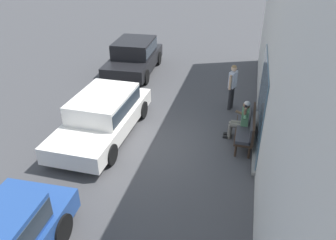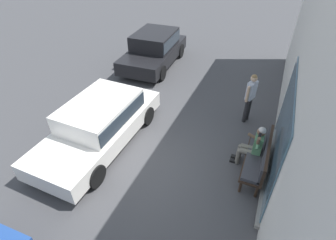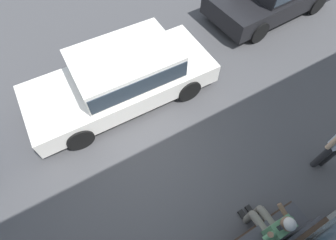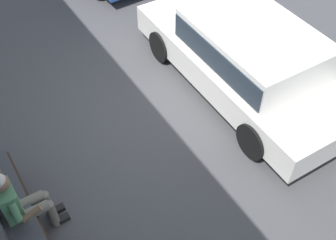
{
  "view_description": "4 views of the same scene",
  "coord_description": "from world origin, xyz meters",
  "px_view_note": "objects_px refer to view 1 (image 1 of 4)",
  "views": [
    {
      "loc": [
        8.11,
        2.6,
        5.71
      ],
      "look_at": [
        -0.38,
        0.48,
        0.77
      ],
      "focal_mm": 35.0,
      "sensor_mm": 36.0,
      "label": 1
    },
    {
      "loc": [
        4.49,
        2.6,
        5.42
      ],
      "look_at": [
        -0.79,
        0.35,
        1.08
      ],
      "focal_mm": 28.0,
      "sensor_mm": 36.0,
      "label": 2
    },
    {
      "loc": [
        0.88,
        2.6,
        5.35
      ],
      "look_at": [
        -0.47,
        0.28,
        1.25
      ],
      "focal_mm": 28.0,
      "sensor_mm": 36.0,
      "label": 3
    },
    {
      "loc": [
        -4.55,
        2.6,
        5.32
      ],
      "look_at": [
        -0.98,
        0.36,
        0.8
      ],
      "focal_mm": 45.0,
      "sensor_mm": 36.0,
      "label": 4
    }
  ],
  "objects_px": {
    "person_on_phone": "(241,119)",
    "parked_car_near": "(134,55)",
    "parked_car_mid": "(103,113)",
    "bench": "(248,127)",
    "pedestrian_standing": "(233,84)"
  },
  "relations": [
    {
      "from": "parked_car_near",
      "to": "pedestrian_standing",
      "type": "xyz_separation_m",
      "value": [
        2.81,
        4.76,
        0.21
      ]
    },
    {
      "from": "bench",
      "to": "pedestrian_standing",
      "type": "relative_size",
      "value": 1.06
    },
    {
      "from": "person_on_phone",
      "to": "parked_car_near",
      "type": "relative_size",
      "value": 0.32
    },
    {
      "from": "bench",
      "to": "pedestrian_standing",
      "type": "distance_m",
      "value": 2.38
    },
    {
      "from": "person_on_phone",
      "to": "parked_car_near",
      "type": "xyz_separation_m",
      "value": [
        -4.84,
        -5.22,
        0.11
      ]
    },
    {
      "from": "bench",
      "to": "person_on_phone",
      "type": "bearing_deg",
      "value": -133.19
    },
    {
      "from": "person_on_phone",
      "to": "pedestrian_standing",
      "type": "height_order",
      "value": "pedestrian_standing"
    },
    {
      "from": "parked_car_near",
      "to": "parked_car_mid",
      "type": "xyz_separation_m",
      "value": [
        5.59,
        0.89,
        -0.07
      ]
    },
    {
      "from": "parked_car_near",
      "to": "parked_car_mid",
      "type": "bearing_deg",
      "value": 9.04
    },
    {
      "from": "parked_car_near",
      "to": "pedestrian_standing",
      "type": "bearing_deg",
      "value": 59.43
    },
    {
      "from": "person_on_phone",
      "to": "parked_car_near",
      "type": "distance_m",
      "value": 7.12
    },
    {
      "from": "parked_car_near",
      "to": "parked_car_mid",
      "type": "height_order",
      "value": "parked_car_near"
    },
    {
      "from": "bench",
      "to": "person_on_phone",
      "type": "relative_size",
      "value": 1.37
    },
    {
      "from": "bench",
      "to": "parked_car_near",
      "type": "bearing_deg",
      "value": -132.86
    },
    {
      "from": "person_on_phone",
      "to": "pedestrian_standing",
      "type": "relative_size",
      "value": 0.77
    }
  ]
}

